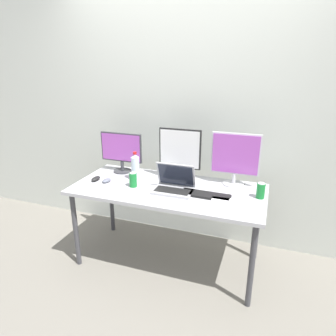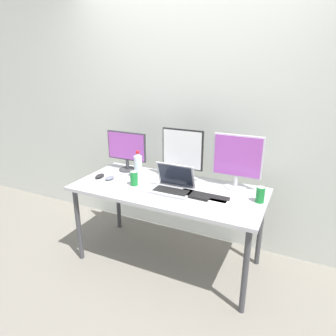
{
  "view_description": "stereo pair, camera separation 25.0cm",
  "coord_description": "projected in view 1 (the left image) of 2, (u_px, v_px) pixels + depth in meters",
  "views": [
    {
      "loc": [
        0.79,
        -2.23,
        1.75
      ],
      "look_at": [
        0.0,
        0.0,
        0.92
      ],
      "focal_mm": 32.0,
      "sensor_mm": 36.0,
      "label": 1
    },
    {
      "loc": [
        1.02,
        -2.13,
        1.75
      ],
      "look_at": [
        0.0,
        0.0,
        0.92
      ],
      "focal_mm": 32.0,
      "sensor_mm": 36.0,
      "label": 2
    }
  ],
  "objects": [
    {
      "name": "mouse_by_keyboard",
      "position": [
        96.0,
        179.0,
        2.72
      ],
      "size": [
        0.06,
        0.11,
        0.04
      ],
      "primitive_type": "ellipsoid",
      "rotation": [
        0.0,
        0.0,
        -0.05
      ],
      "color": "black",
      "rests_on": "work_desk"
    },
    {
      "name": "soda_can_near_keyboard",
      "position": [
        261.0,
        191.0,
        2.35
      ],
      "size": [
        0.07,
        0.07,
        0.13
      ],
      "color": "#197F33",
      "rests_on": "work_desk"
    },
    {
      "name": "monitor_left",
      "position": [
        121.0,
        150.0,
        2.88
      ],
      "size": [
        0.42,
        0.17,
        0.39
      ],
      "color": "#38383D",
      "rests_on": "work_desk"
    },
    {
      "name": "mouse_by_laptop",
      "position": [
        107.0,
        180.0,
        2.68
      ],
      "size": [
        0.08,
        0.1,
        0.03
      ],
      "primitive_type": "ellipsoid",
      "rotation": [
        0.0,
        0.0,
        -0.2
      ],
      "color": "slate",
      "rests_on": "work_desk"
    },
    {
      "name": "water_bottle",
      "position": [
        135.0,
        167.0,
        2.71
      ],
      "size": [
        0.07,
        0.07,
        0.26
      ],
      "color": "silver",
      "rests_on": "work_desk"
    },
    {
      "name": "wall_back",
      "position": [
        188.0,
        112.0,
        2.9
      ],
      "size": [
        7.0,
        0.08,
        2.6
      ],
      "primitive_type": "cube",
      "color": "silver",
      "rests_on": "ground"
    },
    {
      "name": "monitor_right",
      "position": [
        235.0,
        157.0,
        2.55
      ],
      "size": [
        0.41,
        0.18,
        0.46
      ],
      "color": "silver",
      "rests_on": "work_desk"
    },
    {
      "name": "soda_can_by_laptop",
      "position": [
        133.0,
        180.0,
        2.57
      ],
      "size": [
        0.07,
        0.07,
        0.13
      ],
      "color": "#197F33",
      "rests_on": "work_desk"
    },
    {
      "name": "keyboard_aux",
      "position": [
        205.0,
        195.0,
        2.4
      ],
      "size": [
        0.4,
        0.13,
        0.02
      ],
      "primitive_type": "cube",
      "rotation": [
        0.0,
        0.0,
        -0.03
      ],
      "color": "black",
      "rests_on": "work_desk"
    },
    {
      "name": "laptop_silver",
      "position": [
        174.0,
        185.0,
        2.49
      ],
      "size": [
        0.33,
        0.23,
        0.23
      ],
      "color": "#B7B7BC",
      "rests_on": "work_desk"
    },
    {
      "name": "work_desk",
      "position": [
        168.0,
        194.0,
        2.59
      ],
      "size": [
        1.64,
        0.75,
        0.74
      ],
      "color": "#424247",
      "rests_on": "ground"
    },
    {
      "name": "monitor_center",
      "position": [
        180.0,
        153.0,
        2.69
      ],
      "size": [
        0.39,
        0.2,
        0.47
      ],
      "color": "black",
      "rests_on": "work_desk"
    },
    {
      "name": "keyboard_main",
      "position": [
        236.0,
        204.0,
        2.25
      ],
      "size": [
        0.38,
        0.14,
        0.02
      ],
      "primitive_type": "cube",
      "rotation": [
        0.0,
        0.0,
        0.02
      ],
      "color": "white",
      "rests_on": "work_desk"
    },
    {
      "name": "ground_plane",
      "position": [
        168.0,
        260.0,
        2.81
      ],
      "size": [
        16.0,
        16.0,
        0.0
      ],
      "primitive_type": "plane",
      "color": "gray"
    }
  ]
}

